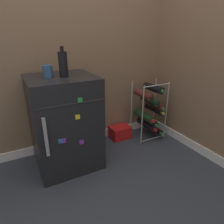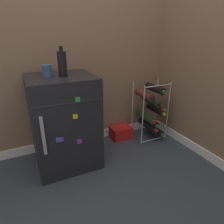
{
  "view_description": "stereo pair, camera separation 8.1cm",
  "coord_description": "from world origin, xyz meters",
  "px_view_note": "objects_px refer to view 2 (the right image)",
  "views": [
    {
      "loc": [
        -0.65,
        -1.21,
        1.17
      ],
      "look_at": [
        0.23,
        0.45,
        0.42
      ],
      "focal_mm": 32.0,
      "sensor_mm": 36.0,
      "label": 1
    },
    {
      "loc": [
        -0.58,
        -1.25,
        1.17
      ],
      "look_at": [
        0.23,
        0.45,
        0.42
      ],
      "focal_mm": 32.0,
      "sensor_mm": 36.0,
      "label": 2
    }
  ],
  "objects_px": {
    "soda_box": "(121,132)",
    "fridge_top_bottle": "(62,64)",
    "wine_rack": "(151,111)",
    "mini_fridge": "(64,122)",
    "fridge_top_cup": "(47,71)"
  },
  "relations": [
    {
      "from": "wine_rack",
      "to": "fridge_top_bottle",
      "type": "bearing_deg",
      "value": -174.89
    },
    {
      "from": "soda_box",
      "to": "fridge_top_cup",
      "type": "height_order",
      "value": "fridge_top_cup"
    },
    {
      "from": "mini_fridge",
      "to": "soda_box",
      "type": "relative_size",
      "value": 3.6
    },
    {
      "from": "mini_fridge",
      "to": "soda_box",
      "type": "xyz_separation_m",
      "value": [
        0.68,
        0.18,
        -0.35
      ]
    },
    {
      "from": "soda_box",
      "to": "fridge_top_bottle",
      "type": "distance_m",
      "value": 1.11
    },
    {
      "from": "fridge_top_bottle",
      "to": "wine_rack",
      "type": "bearing_deg",
      "value": 5.11
    },
    {
      "from": "mini_fridge",
      "to": "wine_rack",
      "type": "height_order",
      "value": "mini_fridge"
    },
    {
      "from": "soda_box",
      "to": "fridge_top_bottle",
      "type": "bearing_deg",
      "value": -162.0
    },
    {
      "from": "wine_rack",
      "to": "soda_box",
      "type": "distance_m",
      "value": 0.43
    },
    {
      "from": "fridge_top_bottle",
      "to": "mini_fridge",
      "type": "bearing_deg",
      "value": 124.61
    },
    {
      "from": "mini_fridge",
      "to": "soda_box",
      "type": "height_order",
      "value": "mini_fridge"
    },
    {
      "from": "fridge_top_cup",
      "to": "fridge_top_bottle",
      "type": "distance_m",
      "value": 0.13
    },
    {
      "from": "fridge_top_cup",
      "to": "fridge_top_bottle",
      "type": "height_order",
      "value": "fridge_top_bottle"
    },
    {
      "from": "wine_rack",
      "to": "soda_box",
      "type": "relative_size",
      "value": 2.91
    },
    {
      "from": "wine_rack",
      "to": "soda_box",
      "type": "height_order",
      "value": "wine_rack"
    }
  ]
}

